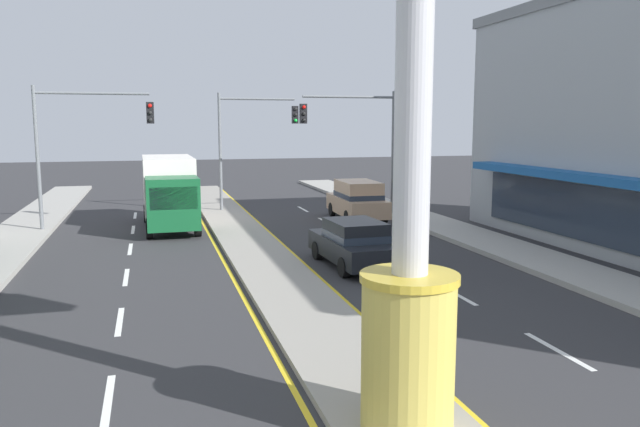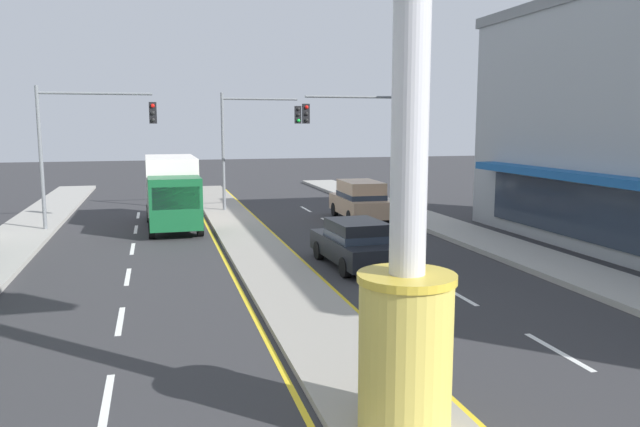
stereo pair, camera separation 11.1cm
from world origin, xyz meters
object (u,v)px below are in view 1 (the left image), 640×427
traffic_light_right_side (360,132)px  traffic_light_median_far (249,132)px  sedan_far_right_lane (354,243)px  traffic_light_left_side (81,133)px  suv_near_left_lane (357,200)px  district_sign (412,166)px  box_truck_near_right_lane (169,189)px

traffic_light_right_side → traffic_light_median_far: size_ratio=1.00×
sedan_far_right_lane → traffic_light_left_side: bearing=134.3°
traffic_light_right_side → traffic_light_left_side: bearing=-177.4°
suv_near_left_lane → sedan_far_right_lane: bearing=-109.5°
suv_near_left_lane → traffic_light_right_side: bearing=63.5°
traffic_light_right_side → sedan_far_right_lane: traffic_light_right_side is taller
traffic_light_left_side → district_sign: bearing=-72.5°
traffic_light_right_side → box_truck_near_right_lane: size_ratio=0.89×
sedan_far_right_lane → traffic_light_right_side: bearing=70.1°
box_truck_near_right_lane → sedan_far_right_lane: size_ratio=1.58×
sedan_far_right_lane → suv_near_left_lane: suv_near_left_lane is taller
box_truck_near_right_lane → suv_near_left_lane: size_ratio=1.49×
box_truck_near_right_lane → suv_near_left_lane: (8.82, -0.35, -0.71)m
district_sign → traffic_light_median_far: district_sign is taller
district_sign → traffic_light_right_side: size_ratio=1.40×
traffic_light_left_side → box_truck_near_right_lane: bearing=5.7°
district_sign → traffic_light_left_side: 21.02m
district_sign → box_truck_near_right_lane: size_ratio=1.25×
traffic_light_median_far → district_sign: bearing=-93.5°
traffic_light_median_far → suv_near_left_lane: size_ratio=1.33×
traffic_light_left_side → traffic_light_right_side: (12.67, 0.58, 0.00)m
traffic_light_right_side → box_truck_near_right_lane: (-9.11, -0.23, -2.55)m
traffic_light_median_far → suv_near_left_lane: 7.02m
box_truck_near_right_lane → suv_near_left_lane: box_truck_near_right_lane is taller
district_sign → traffic_light_median_far: (1.47, 24.30, 0.15)m
box_truck_near_right_lane → sedan_far_right_lane: bearing=-60.3°
traffic_light_left_side → traffic_light_right_side: bearing=2.6°
traffic_light_right_side → box_truck_near_right_lane: bearing=-178.6°
traffic_light_left_side → box_truck_near_right_lane: 4.39m
district_sign → traffic_light_right_side: bearing=72.9°
suv_near_left_lane → district_sign: bearing=-106.8°
district_sign → suv_near_left_lane: (6.05, 20.04, -3.06)m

